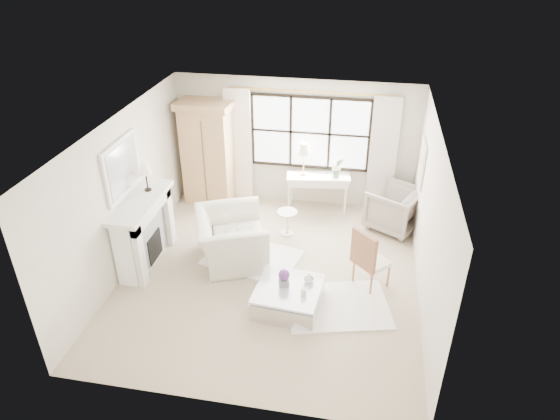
{
  "coord_description": "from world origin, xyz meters",
  "views": [
    {
      "loc": [
        1.42,
        -6.83,
        5.33
      ],
      "look_at": [
        0.14,
        0.2,
        1.2
      ],
      "focal_mm": 32.0,
      "sensor_mm": 36.0,
      "label": 1
    }
  ],
  "objects_px": {
    "armoire": "(208,152)",
    "club_armchair": "(231,238)",
    "coffee_table": "(288,297)",
    "console_table": "(318,193)"
  },
  "relations": [
    {
      "from": "armoire",
      "to": "club_armchair",
      "type": "bearing_deg",
      "value": -59.34
    },
    {
      "from": "armoire",
      "to": "coffee_table",
      "type": "height_order",
      "value": "armoire"
    },
    {
      "from": "armoire",
      "to": "console_table",
      "type": "height_order",
      "value": "armoire"
    },
    {
      "from": "coffee_table",
      "to": "club_armchair",
      "type": "bearing_deg",
      "value": 142.99
    },
    {
      "from": "console_table",
      "to": "club_armchair",
      "type": "distance_m",
      "value": 2.46
    },
    {
      "from": "club_armchair",
      "to": "coffee_table",
      "type": "height_order",
      "value": "club_armchair"
    },
    {
      "from": "armoire",
      "to": "club_armchair",
      "type": "relative_size",
      "value": 1.64
    },
    {
      "from": "armoire",
      "to": "club_armchair",
      "type": "distance_m",
      "value": 2.42
    },
    {
      "from": "club_armchair",
      "to": "coffee_table",
      "type": "bearing_deg",
      "value": -153.02
    },
    {
      "from": "console_table",
      "to": "coffee_table",
      "type": "distance_m",
      "value": 3.19
    }
  ]
}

